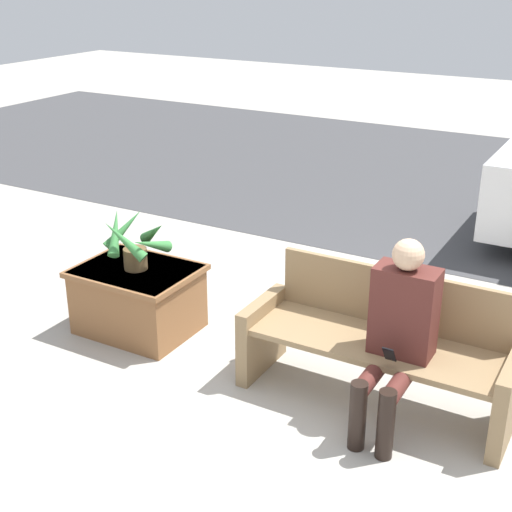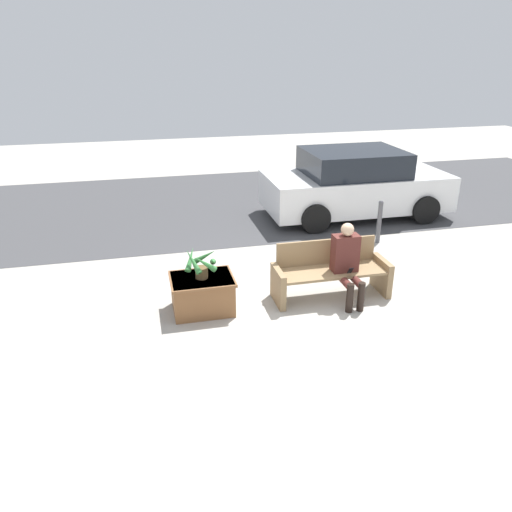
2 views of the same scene
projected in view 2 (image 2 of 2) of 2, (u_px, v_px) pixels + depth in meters
The scene contains 8 objects.
ground_plane at pixel (321, 305), 7.48m from camera, with size 30.00×30.00×0.00m, color #ADA89E.
road_surface at pixel (244, 201), 12.45m from camera, with size 20.00×6.00×0.01m, color #424244.
bench at pixel (330, 272), 7.63m from camera, with size 1.78×0.59×0.85m.
person_seated at pixel (347, 260), 7.40m from camera, with size 0.39×0.63×1.21m.
planter_box at pixel (202, 293), 7.24m from camera, with size 0.91×0.71×0.53m.
potted_plant at pixel (201, 263), 7.05m from camera, with size 0.51×0.51×0.46m.
parked_car at pixel (355, 184), 11.15m from camera, with size 4.05×1.98×1.49m.
bollard_post at pixel (379, 221), 9.69m from camera, with size 0.10×0.10×0.86m.
Camera 2 is at (-2.49, -6.19, 3.60)m, focal length 35.00 mm.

